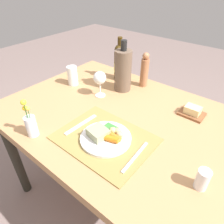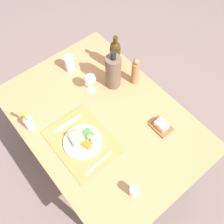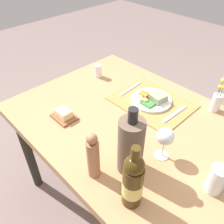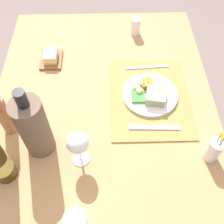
{
  "view_description": "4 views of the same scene",
  "coord_description": "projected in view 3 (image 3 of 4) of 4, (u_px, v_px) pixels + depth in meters",
  "views": [
    {
      "loc": [
        0.53,
        -0.72,
        1.42
      ],
      "look_at": [
        -0.02,
        -0.05,
        0.8
      ],
      "focal_mm": 32.97,
      "sensor_mm": 36.0,
      "label": 1
    },
    {
      "loc": [
        0.7,
        -0.5,
        2.23
      ],
      "look_at": [
        0.04,
        0.05,
        0.84
      ],
      "focal_mm": 42.05,
      "sensor_mm": 36.0,
      "label": 2
    },
    {
      "loc": [
        -0.57,
        0.72,
        1.58
      ],
      "look_at": [
        0.09,
        0.09,
        0.83
      ],
      "focal_mm": 37.56,
      "sensor_mm": 36.0,
      "label": 3
    },
    {
      "loc": [
        -0.65,
        -0.02,
        1.66
      ],
      "look_at": [
        -0.04,
        -0.03,
        0.8
      ],
      "focal_mm": 42.65,
      "sensor_mm": 36.0,
      "label": 4
    }
  ],
  "objects": [
    {
      "name": "flower_vase",
      "position": [
        217.0,
        101.0,
        1.26
      ],
      "size": [
        0.05,
        0.05,
        0.2
      ],
      "color": "silver",
      "rests_on": "dining_table"
    },
    {
      "name": "pepper_mill",
      "position": [
        93.0,
        156.0,
        0.91
      ],
      "size": [
        0.05,
        0.05,
        0.23
      ],
      "color": "#A46B48",
      "rests_on": "dining_table"
    },
    {
      "name": "dining_table",
      "position": [
        135.0,
        134.0,
        1.27
      ],
      "size": [
        1.33,
        0.94,
        0.76
      ],
      "color": "tan",
      "rests_on": "ground_plane"
    },
    {
      "name": "salt_shaker",
      "position": [
        98.0,
        71.0,
        1.56
      ],
      "size": [
        0.05,
        0.05,
        0.09
      ],
      "primitive_type": "cylinder",
      "color": "white",
      "rests_on": "dining_table"
    },
    {
      "name": "knife",
      "position": [
        130.0,
        89.0,
        1.45
      ],
      "size": [
        0.03,
        0.2,
        0.0
      ],
      "primitive_type": "cube",
      "rotation": [
        0.0,
        0.0,
        0.06
      ],
      "color": "silver",
      "rests_on": "placemat"
    },
    {
      "name": "water_tumbler",
      "position": [
        216.0,
        181.0,
        0.88
      ],
      "size": [
        0.07,
        0.07,
        0.13
      ],
      "color": "silver",
      "rests_on": "dining_table"
    },
    {
      "name": "placemat",
      "position": [
        152.0,
        102.0,
        1.35
      ],
      "size": [
        0.43,
        0.34,
        0.01
      ],
      "primitive_type": "cube",
      "color": "olive",
      "rests_on": "dining_table"
    },
    {
      "name": "dinner_plate",
      "position": [
        151.0,
        99.0,
        1.35
      ],
      "size": [
        0.24,
        0.24,
        0.05
      ],
      "color": "white",
      "rests_on": "placemat"
    },
    {
      "name": "wine_bottle",
      "position": [
        133.0,
        181.0,
        0.81
      ],
      "size": [
        0.08,
        0.08,
        0.29
      ],
      "color": "#3E2C0D",
      "rests_on": "dining_table"
    },
    {
      "name": "cooler_bottle",
      "position": [
        131.0,
        146.0,
        0.92
      ],
      "size": [
        0.1,
        0.1,
        0.32
      ],
      "color": "brown",
      "rests_on": "dining_table"
    },
    {
      "name": "wine_glass",
      "position": [
        165.0,
        137.0,
        0.98
      ],
      "size": [
        0.08,
        0.08,
        0.16
      ],
      "color": "white",
      "rests_on": "dining_table"
    },
    {
      "name": "butter_dish",
      "position": [
        64.0,
        115.0,
        1.24
      ],
      "size": [
        0.13,
        0.1,
        0.05
      ],
      "color": "brown",
      "rests_on": "dining_table"
    },
    {
      "name": "ground_plane",
      "position": [
        129.0,
        201.0,
        1.7
      ],
      "size": [
        8.0,
        8.0,
        0.0
      ],
      "primitive_type": "plane",
      "color": "slate"
    },
    {
      "name": "fork",
      "position": [
        175.0,
        114.0,
        1.26
      ],
      "size": [
        0.03,
        0.2,
        0.0
      ],
      "primitive_type": "cube",
      "rotation": [
        0.0,
        0.0,
        -0.04
      ],
      "color": "silver",
      "rests_on": "placemat"
    }
  ]
}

